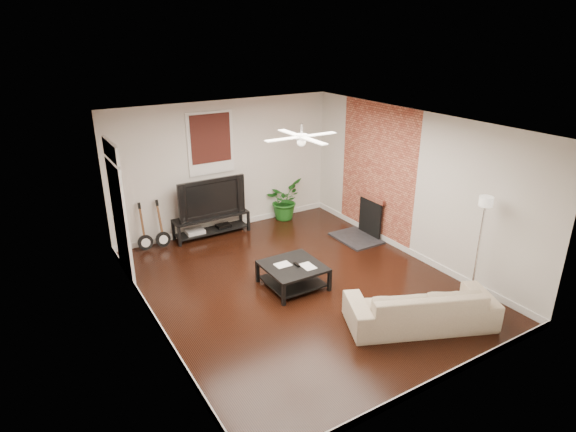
# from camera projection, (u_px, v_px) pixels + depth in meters

# --- Properties ---
(room) EXTENTS (5.01, 6.01, 2.81)m
(room) POSITION_uv_depth(u_px,v_px,m) (301.00, 210.00, 7.81)
(room) COLOR black
(room) RESTS_ON ground
(brick_accent) EXTENTS (0.02, 2.20, 2.80)m
(brick_accent) POSITION_uv_depth(u_px,v_px,m) (377.00, 172.00, 9.80)
(brick_accent) COLOR #A24634
(brick_accent) RESTS_ON floor
(fireplace) EXTENTS (0.80, 1.10, 0.92)m
(fireplace) POSITION_uv_depth(u_px,v_px,m) (363.00, 218.00, 10.01)
(fireplace) COLOR black
(fireplace) RESTS_ON floor
(window_back) EXTENTS (1.00, 0.06, 1.30)m
(window_back) POSITION_uv_depth(u_px,v_px,m) (211.00, 143.00, 9.82)
(window_back) COLOR black
(window_back) RESTS_ON wall_back
(door_left) EXTENTS (0.08, 1.00, 2.50)m
(door_left) POSITION_uv_depth(u_px,v_px,m) (120.00, 210.00, 8.19)
(door_left) COLOR white
(door_left) RESTS_ON wall_left
(tv_stand) EXTENTS (1.62, 0.43, 0.45)m
(tv_stand) POSITION_uv_depth(u_px,v_px,m) (212.00, 225.00, 10.23)
(tv_stand) COLOR black
(tv_stand) RESTS_ON floor
(tv) EXTENTS (1.45, 0.19, 0.84)m
(tv) POSITION_uv_depth(u_px,v_px,m) (209.00, 197.00, 10.01)
(tv) COLOR black
(tv) RESTS_ON tv_stand
(coffee_table) EXTENTS (0.96, 0.96, 0.40)m
(coffee_table) POSITION_uv_depth(u_px,v_px,m) (293.00, 276.00, 8.21)
(coffee_table) COLOR black
(coffee_table) RESTS_ON floor
(sofa) EXTENTS (2.33, 1.64, 0.64)m
(sofa) POSITION_uv_depth(u_px,v_px,m) (421.00, 305.00, 7.12)
(sofa) COLOR tan
(sofa) RESTS_ON floor
(floor_lamp) EXTENTS (0.38, 0.38, 1.78)m
(floor_lamp) POSITION_uv_depth(u_px,v_px,m) (478.00, 249.00, 7.61)
(floor_lamp) COLOR silver
(floor_lamp) RESTS_ON floor
(potted_plant) EXTENTS (1.09, 1.08, 0.92)m
(potted_plant) POSITION_uv_depth(u_px,v_px,m) (284.00, 200.00, 11.05)
(potted_plant) COLOR #1C611B
(potted_plant) RESTS_ON floor
(guitar_left) EXTENTS (0.31, 0.23, 0.98)m
(guitar_left) POSITION_uv_depth(u_px,v_px,m) (144.00, 228.00, 9.42)
(guitar_left) COLOR black
(guitar_left) RESTS_ON floor
(guitar_right) EXTENTS (0.32, 0.23, 0.98)m
(guitar_right) POSITION_uv_depth(u_px,v_px,m) (162.00, 225.00, 9.56)
(guitar_right) COLOR black
(guitar_right) RESTS_ON floor
(ceiling_fan) EXTENTS (1.24, 1.24, 0.32)m
(ceiling_fan) POSITION_uv_depth(u_px,v_px,m) (301.00, 137.00, 7.37)
(ceiling_fan) COLOR white
(ceiling_fan) RESTS_ON ceiling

